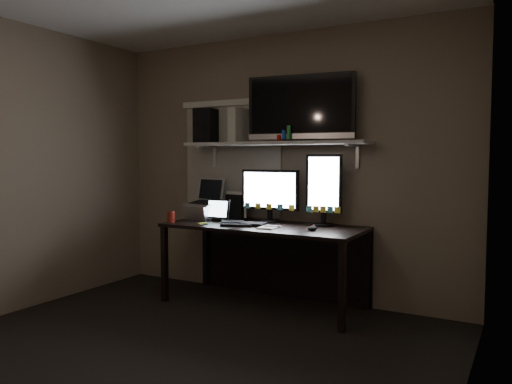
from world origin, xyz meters
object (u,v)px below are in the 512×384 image
Objects in this scene: mouse at (312,228)px; game_console at (239,125)px; tv at (301,108)px; speaker at (206,126)px; desk at (270,242)px; cup at (171,217)px; keyboard at (243,223)px; tablet at (218,210)px; monitor_landscape at (270,195)px; laptop at (204,199)px; monitor_portrait at (324,190)px.

mouse is 1.30m from game_console.
tv reaches higher than speaker.
cup reaches higher than desk.
game_console is at bearing 109.84° from keyboard.
game_console is (-0.89, 0.31, 0.89)m from mouse.
desk is at bearing 8.57° from tablet.
keyboard is at bearing -116.30° from monitor_landscape.
laptop reaches higher than tablet.
tablet is 2.37× the size of cup.
monitor_landscape is at bearing 28.64° from cup.
mouse is 1.02m from tablet.
tv is at bearing 10.50° from tablet.
tablet is at bearing -46.67° from speaker.
keyboard is at bearing -36.83° from speaker.
monitor_landscape reaches higher than keyboard.
game_console is at bearing 43.99° from cup.
monitor_landscape is at bearing 156.23° from mouse.
laptop is (-0.22, 0.08, 0.09)m from tablet.
monitor_portrait is 1.40m from speaker.
tablet is 0.74× the size of game_console.
desk is at bearing -174.50° from monitor_portrait.
monitor_landscape is 0.58× the size of tv.
tv is (-0.25, 0.30, 1.03)m from mouse.
laptop reaches higher than cup.
monitor_portrait reaches higher than cup.
game_console is at bearing 175.03° from monitor_portrait.
desk is 1.83× the size of tv.
keyboard is at bearing 13.65° from cup.
game_console is at bearing 32.89° from laptop.
tablet is 0.61× the size of laptop.
tablet is (-0.33, 0.10, 0.09)m from keyboard.
monitor_portrait is 0.78m from keyboard.
speaker is (-1.28, 0.32, 0.90)m from mouse.
speaker is at bearing 170.67° from mouse.
keyboard reaches higher than desk.
tablet is (-0.49, -0.10, 0.28)m from desk.
speaker reaches higher than cup.
desk is at bearing 23.14° from cup.
mouse is 1.10m from tv.
speaker is (-0.28, 0.20, 0.81)m from tablet.
tv is at bearing -0.99° from monitor_landscape.
cup is (-1.37, -0.15, 0.03)m from mouse.
game_console is (0.12, 0.20, 0.81)m from tablet.
monitor_landscape is 0.67m from mouse.
mouse is at bearing -9.72° from tablet.
desk is at bearing -11.81° from game_console.
tablet is 0.88m from speaker.
tablet is (-0.45, -0.18, -0.15)m from monitor_landscape.
desk is 3.14× the size of monitor_landscape.
keyboard is at bearing -4.10° from laptop.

